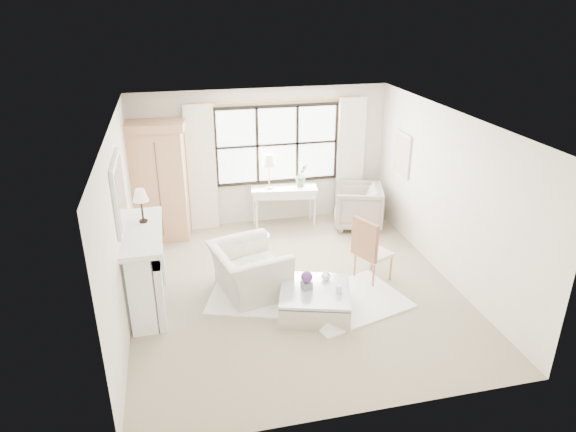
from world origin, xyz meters
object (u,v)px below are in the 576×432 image
object	(u,v)px
console_table	(284,206)
armoire	(159,180)
coffee_table	(315,301)
club_armchair	(249,270)

from	to	relation	value
console_table	armoire	bearing A→B (deg)	-171.46
armoire	coffee_table	world-z (taller)	armoire
club_armchair	coffee_table	xyz separation A→B (m)	(0.85, -0.77, -0.20)
armoire	club_armchair	bearing A→B (deg)	-53.28
console_table	club_armchair	xyz separation A→B (m)	(-1.09, -2.39, -0.02)
armoire	console_table	bearing A→B (deg)	8.50
coffee_table	armoire	bearing A→B (deg)	140.91
armoire	club_armchair	distance (m)	2.81
armoire	console_table	world-z (taller)	armoire
console_table	coffee_table	distance (m)	3.17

